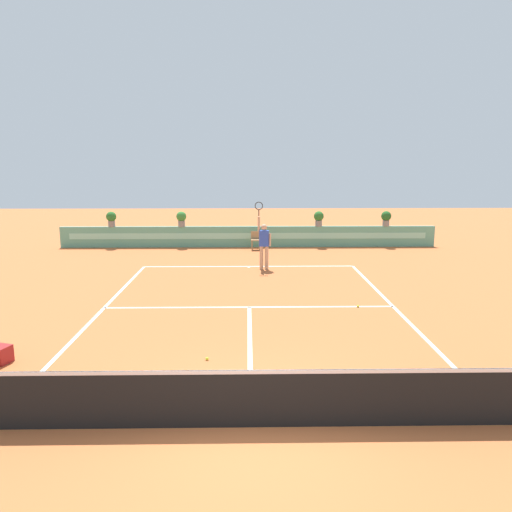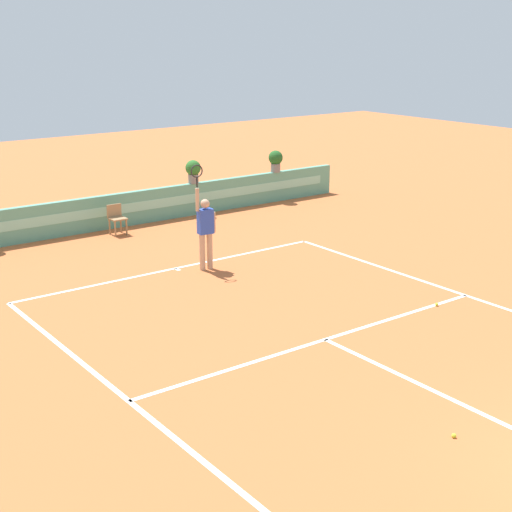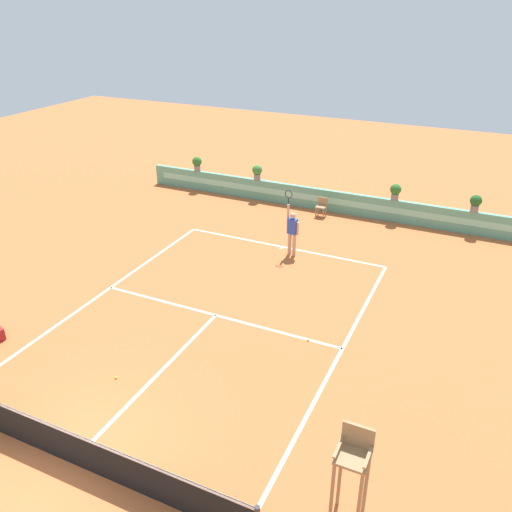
# 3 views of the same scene
# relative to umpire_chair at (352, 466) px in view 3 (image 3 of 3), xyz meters

# --- Properties ---
(ground_plane) EXTENTS (60.00, 60.00, 0.00)m
(ground_plane) POSITION_rel_umpire_chair_xyz_m (-5.74, 4.74, -1.34)
(ground_plane) COLOR #BC6033
(court_lines) EXTENTS (8.32, 11.94, 0.01)m
(court_lines) POSITION_rel_umpire_chair_xyz_m (-5.74, 5.45, -1.34)
(court_lines) COLOR white
(court_lines) RESTS_ON ground
(net) EXTENTS (8.92, 0.10, 1.00)m
(net) POSITION_rel_umpire_chair_xyz_m (-5.74, -1.26, -0.83)
(net) COLOR #333333
(net) RESTS_ON ground
(back_wall_barrier) EXTENTS (18.00, 0.21, 1.00)m
(back_wall_barrier) POSITION_rel_umpire_chair_xyz_m (-5.74, 15.12, -0.84)
(back_wall_barrier) COLOR #599E84
(back_wall_barrier) RESTS_ON ground
(umpire_chair) EXTENTS (0.60, 0.60, 2.14)m
(umpire_chair) POSITION_rel_umpire_chair_xyz_m (0.00, 0.00, 0.00)
(umpire_chair) COLOR #99754C
(umpire_chair) RESTS_ON ground
(ball_kid_chair) EXTENTS (0.44, 0.44, 0.85)m
(ball_kid_chair) POSITION_rel_umpire_chair_xyz_m (-5.40, 14.39, -0.86)
(ball_kid_chair) COLOR #99754C
(ball_kid_chair) RESTS_ON ground
(tennis_player) EXTENTS (0.62, 0.26, 2.58)m
(tennis_player) POSITION_rel_umpire_chair_xyz_m (-5.16, 10.13, -0.29)
(tennis_player) COLOR tan
(tennis_player) RESTS_ON ground
(tennis_ball_near_baseline) EXTENTS (0.07, 0.07, 0.07)m
(tennis_ball_near_baseline) POSITION_rel_umpire_chair_xyz_m (-6.63, 1.37, -1.31)
(tennis_ball_near_baseline) COLOR #CCE033
(tennis_ball_near_baseline) RESTS_ON ground
(tennis_ball_mid_court) EXTENTS (0.07, 0.07, 0.07)m
(tennis_ball_mid_court) POSITION_rel_umpire_chair_xyz_m (-2.65, 5.08, -1.31)
(tennis_ball_mid_court) COLOR #CCE033
(tennis_ball_mid_court) RESTS_ON ground
(potted_plant_far_left) EXTENTS (0.48, 0.48, 0.72)m
(potted_plant_far_left) POSITION_rel_umpire_chair_xyz_m (-12.27, 15.13, 0.07)
(potted_plant_far_left) COLOR gray
(potted_plant_far_left) RESTS_ON back_wall_barrier
(potted_plant_far_right) EXTENTS (0.48, 0.48, 0.72)m
(potted_plant_far_right) POSITION_rel_umpire_chair_xyz_m (0.89, 15.13, 0.07)
(potted_plant_far_right) COLOR gray
(potted_plant_far_right) RESTS_ON back_wall_barrier
(potted_plant_right) EXTENTS (0.48, 0.48, 0.72)m
(potted_plant_right) POSITION_rel_umpire_chair_xyz_m (-2.36, 15.13, 0.07)
(potted_plant_right) COLOR gray
(potted_plant_right) RESTS_ON back_wall_barrier
(potted_plant_left) EXTENTS (0.48, 0.48, 0.72)m
(potted_plant_left) POSITION_rel_umpire_chair_xyz_m (-8.94, 15.13, 0.07)
(potted_plant_left) COLOR gray
(potted_plant_left) RESTS_ON back_wall_barrier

